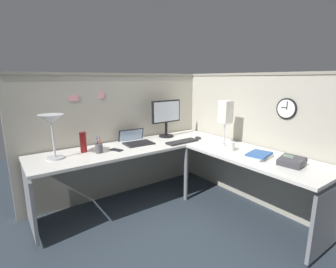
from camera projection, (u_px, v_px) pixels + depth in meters
name	position (u px, v px, depth m)	size (l,w,h in m)	color
ground_plane	(184.00, 208.00, 2.94)	(6.80, 6.80, 0.00)	#2D3842
cubicle_wall_back	(121.00, 134.00, 3.25)	(2.57, 0.12, 1.58)	#A8A393
cubicle_wall_right	(253.00, 138.00, 3.05)	(0.12, 2.37, 1.58)	#A8A393
desk	(177.00, 161.00, 2.68)	(2.35, 2.15, 0.73)	silver
monitor	(166.00, 116.00, 3.33)	(0.46, 0.20, 0.50)	black
laptop	(135.00, 140.00, 3.09)	(0.36, 0.40, 0.22)	#232326
keyboard	(182.00, 142.00, 3.08)	(0.43, 0.14, 0.02)	#232326
computer_mouse	(198.00, 138.00, 3.26)	(0.06, 0.10, 0.03)	#232326
desk_lamp_dome	(52.00, 123.00, 2.39)	(0.24, 0.24, 0.44)	#B7BABF
pen_cup	(99.00, 148.00, 2.65)	(0.08, 0.08, 0.18)	#4C4C51
cell_phone	(117.00, 150.00, 2.75)	(0.07, 0.14, 0.01)	black
thermos_flask	(83.00, 142.00, 2.66)	(0.07, 0.07, 0.22)	maroon
office_phone	(292.00, 162.00, 2.26)	(0.21, 0.23, 0.11)	#38383D
book_stack	(258.00, 155.00, 2.50)	(0.31, 0.25, 0.04)	silver
desk_lamp_paper	(225.00, 113.00, 2.89)	(0.13, 0.13, 0.53)	#B7BABF
coffee_mug	(231.00, 146.00, 2.73)	(0.08, 0.08, 0.10)	silver
wall_clock	(287.00, 109.00, 2.59)	(0.04, 0.22, 0.22)	black
pinned_note_leftmost	(102.00, 95.00, 2.94)	(0.06, 0.00, 0.08)	pink
pinned_note_middle	(74.00, 98.00, 2.76)	(0.10, 0.00, 0.06)	pink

